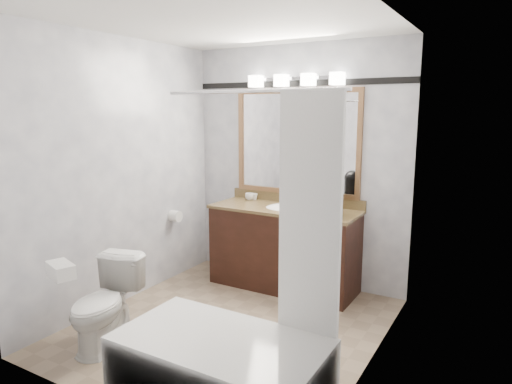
# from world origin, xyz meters

# --- Properties ---
(room) EXTENTS (2.42, 2.62, 2.52)m
(room) POSITION_xyz_m (0.00, 0.00, 1.25)
(room) COLOR gray
(room) RESTS_ON ground
(vanity) EXTENTS (1.53, 0.58, 0.97)m
(vanity) POSITION_xyz_m (0.00, 1.02, 0.44)
(vanity) COLOR black
(vanity) RESTS_ON ground
(mirror) EXTENTS (1.40, 0.04, 1.10)m
(mirror) POSITION_xyz_m (0.00, 1.28, 1.50)
(mirror) COLOR olive
(mirror) RESTS_ON room
(vanity_light_bar) EXTENTS (1.02, 0.14, 0.12)m
(vanity_light_bar) POSITION_xyz_m (0.00, 1.23, 2.13)
(vanity_light_bar) COLOR silver
(vanity_light_bar) RESTS_ON room
(accent_stripe) EXTENTS (2.40, 0.01, 0.06)m
(accent_stripe) POSITION_xyz_m (0.00, 1.29, 2.10)
(accent_stripe) COLOR black
(accent_stripe) RESTS_ON room
(bathtub) EXTENTS (1.30, 0.75, 1.96)m
(bathtub) POSITION_xyz_m (0.55, -0.90, 0.28)
(bathtub) COLOR white
(bathtub) RESTS_ON ground
(tp_roll) EXTENTS (0.11, 0.12, 0.12)m
(tp_roll) POSITION_xyz_m (-1.14, 0.66, 0.70)
(tp_roll) COLOR white
(tp_roll) RESTS_ON room
(toilet) EXTENTS (0.54, 0.75, 0.69)m
(toilet) POSITION_xyz_m (-0.67, -0.76, 0.34)
(toilet) COLOR white
(toilet) RESTS_ON ground
(tissue_box) EXTENTS (0.27, 0.20, 0.10)m
(tissue_box) POSITION_xyz_m (-0.67, -1.12, 0.74)
(tissue_box) COLOR white
(tissue_box) RESTS_ON toilet
(coffee_maker) EXTENTS (0.19, 0.23, 0.36)m
(coffee_maker) POSITION_xyz_m (0.53, 1.00, 1.03)
(coffee_maker) COLOR black
(coffee_maker) RESTS_ON vanity
(cup_left) EXTENTS (0.10, 0.10, 0.08)m
(cup_left) POSITION_xyz_m (-0.52, 1.20, 0.89)
(cup_left) COLOR white
(cup_left) RESTS_ON vanity
(cup_right) EXTENTS (0.08, 0.08, 0.07)m
(cup_right) POSITION_xyz_m (-0.48, 1.23, 0.88)
(cup_right) COLOR white
(cup_right) RESTS_ON vanity
(soap_bottle_a) EXTENTS (0.06, 0.06, 0.10)m
(soap_bottle_a) POSITION_xyz_m (-0.07, 1.21, 0.90)
(soap_bottle_a) COLOR white
(soap_bottle_a) RESTS_ON vanity
(soap_bottle_b) EXTENTS (0.07, 0.07, 0.08)m
(soap_bottle_b) POSITION_xyz_m (0.14, 1.23, 0.89)
(soap_bottle_b) COLOR white
(soap_bottle_b) RESTS_ON vanity
(soap_bar) EXTENTS (0.10, 0.07, 0.03)m
(soap_bar) POSITION_xyz_m (-0.01, 1.13, 0.86)
(soap_bar) COLOR beige
(soap_bar) RESTS_ON vanity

